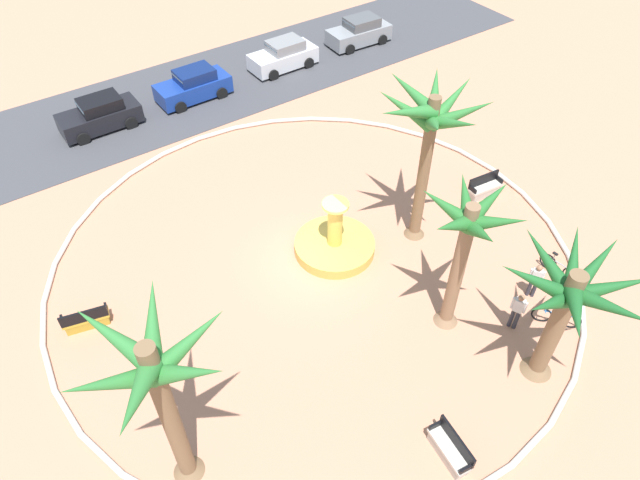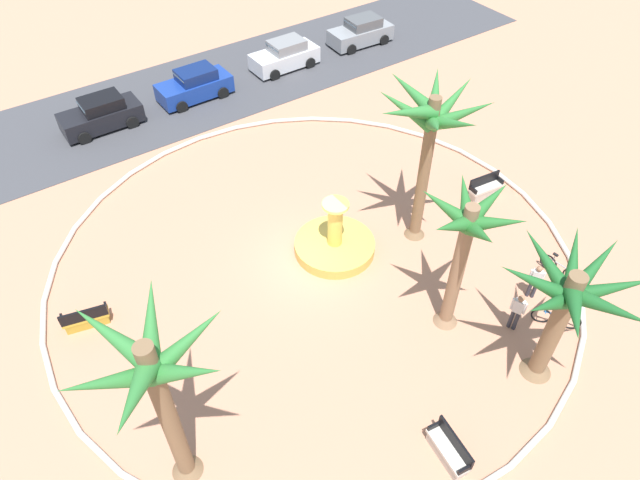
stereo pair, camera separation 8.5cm
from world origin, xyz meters
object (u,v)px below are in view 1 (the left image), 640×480
at_px(fountain, 335,244).
at_px(palm_tree_by_curb, 430,128).
at_px(parked_car_leftmost, 100,115).
at_px(bench_north, 86,320).
at_px(bicycle_red_frame, 559,268).
at_px(bicycle_by_lamppost, 556,317).
at_px(palm_tree_far_side, 157,384).
at_px(parked_car_rightmost, 359,32).
at_px(person_cyclist_helmet, 535,279).
at_px(bench_east, 484,189).
at_px(palm_tree_near_fountain, 466,238).
at_px(person_cyclist_photo, 517,310).
at_px(bench_west, 450,450).
at_px(parked_car_second, 193,86).
at_px(parked_car_third, 283,56).
at_px(palm_tree_mid_plaza, 568,299).

bearing_deg(fountain, palm_tree_by_curb, -18.64).
height_order(palm_tree_by_curb, parked_car_leftmost, palm_tree_by_curb).
distance_m(bench_north, parked_car_leftmost, 13.01).
xyz_separation_m(bicycle_red_frame, bicycle_by_lamppost, (-2.04, -1.48, 0.00)).
relative_size(palm_tree_far_side, parked_car_rightmost, 1.58).
distance_m(bench_north, person_cyclist_helmet, 16.26).
distance_m(bench_east, parked_car_leftmost, 19.27).
height_order(bicycle_red_frame, parked_car_rightmost, parked_car_rightmost).
relative_size(bench_east, bench_north, 0.98).
relative_size(palm_tree_near_fountain, palm_tree_by_curb, 0.85).
bearing_deg(bench_north, parked_car_rightmost, 29.13).
height_order(fountain, bench_east, fountain).
bearing_deg(palm_tree_near_fountain, bench_north, 146.14).
xyz_separation_m(person_cyclist_photo, parked_car_rightmost, (9.20, 20.75, -0.18)).
xyz_separation_m(bench_west, bicycle_by_lamppost, (6.56, 1.38, 0.04)).
height_order(palm_tree_by_curb, parked_car_second, palm_tree_by_curb).
height_order(palm_tree_by_curb, person_cyclist_photo, palm_tree_by_curb).
height_order(palm_tree_far_side, bench_east, palm_tree_far_side).
xyz_separation_m(bench_west, bench_north, (-7.16, 10.90, 0.00)).
height_order(bicycle_red_frame, person_cyclist_helmet, person_cyclist_helmet).
xyz_separation_m(bench_north, parked_car_leftmost, (4.94, 12.03, 0.43)).
bearing_deg(person_cyclist_helmet, bench_east, 60.21).
height_order(parked_car_second, parked_car_third, same).
xyz_separation_m(bench_north, person_cyclist_helmet, (14.07, -8.12, 0.55)).
relative_size(bench_west, parked_car_rightmost, 0.41).
bearing_deg(person_cyclist_helmet, parked_car_third, 84.55).
bearing_deg(palm_tree_by_curb, bench_west, -125.53).
bearing_deg(parked_car_leftmost, bench_north, -112.30).
relative_size(bicycle_red_frame, parked_car_rightmost, 0.42).
xyz_separation_m(bench_east, bicycle_red_frame, (-1.26, -5.06, 0.04)).
bearing_deg(parked_car_rightmost, person_cyclist_photo, -113.91).
height_order(palm_tree_mid_plaza, bicycle_by_lamppost, palm_tree_mid_plaza).
bearing_deg(fountain, parked_car_third, 65.09).
height_order(fountain, palm_tree_by_curb, palm_tree_by_curb).
bearing_deg(person_cyclist_photo, parked_car_third, 80.15).
distance_m(palm_tree_by_curb, bench_north, 13.99).
bearing_deg(palm_tree_near_fountain, fountain, 103.05).
relative_size(palm_tree_by_curb, palm_tree_far_side, 1.04).
bearing_deg(bicycle_red_frame, bench_west, -161.60).
bearing_deg(palm_tree_mid_plaza, palm_tree_by_curb, 81.82).
height_order(fountain, parked_car_third, fountain).
distance_m(bicycle_by_lamppost, parked_car_third, 21.74).
height_order(bench_east, person_cyclist_helmet, person_cyclist_helmet).
bearing_deg(parked_car_third, bench_west, -111.03).
height_order(fountain, palm_tree_near_fountain, palm_tree_near_fountain).
bearing_deg(bicycle_red_frame, parked_car_second, 105.69).
distance_m(parked_car_third, parked_car_rightmost, 5.58).
bearing_deg(palm_tree_mid_plaza, palm_tree_near_fountain, 107.48).
relative_size(bench_west, bicycle_by_lamppost, 1.19).
bearing_deg(bench_west, palm_tree_mid_plaza, 6.22).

